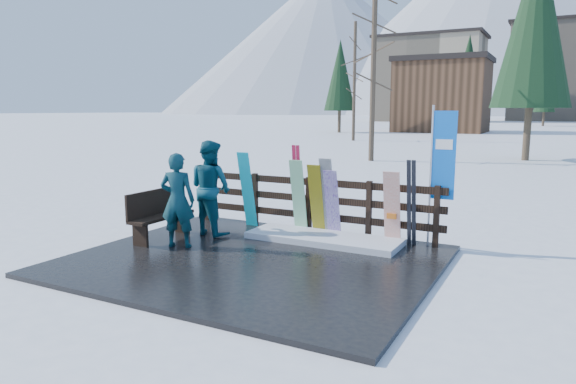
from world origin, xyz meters
The scene contains 19 objects.
ground centered at (0.00, 0.00, 0.00)m, with size 700.00×700.00×0.00m, color white.
deck centered at (0.00, 0.00, 0.04)m, with size 6.00×5.00×0.08m, color black.
fence centered at (0.00, 2.20, 0.74)m, with size 5.60×0.10×1.15m.
snow_patch centered at (0.60, 1.60, 0.14)m, with size 2.98×1.00×0.12m, color white.
bench centered at (-2.35, 0.30, 0.60)m, with size 0.41×1.50×0.97m.
snowboard_0 centered at (-1.36, 1.98, 0.90)m, with size 0.28×0.03×1.67m, color #0AB2C8.
snowboard_1 centered at (-0.13, 1.98, 0.84)m, with size 0.29×0.03×1.55m, color white.
snowboard_2 centered at (0.28, 1.98, 0.81)m, with size 0.28×0.03×1.48m, color yellow.
snowboard_3 centered at (0.62, 1.98, 0.76)m, with size 0.28×0.03×1.39m, color silver.
snowboard_4 centered at (0.52, 1.98, 0.87)m, with size 0.26×0.03×1.62m, color black.
snowboard_5 centered at (1.82, 1.98, 0.78)m, with size 0.31×0.03×1.42m, color white.
ski_pair_a centered at (-0.19, 2.05, 0.99)m, with size 0.16×0.18×1.81m.
ski_pair_b centered at (2.17, 2.05, 0.89)m, with size 0.17×0.28×1.63m.
rental_flag centered at (2.62, 2.25, 1.69)m, with size 0.45×0.04×2.60m.
person_front centered at (-1.62, 0.01, 0.95)m, with size 0.64×0.42×1.75m, color #135550.
person_back centered at (-1.67, 1.08, 1.04)m, with size 0.93×0.73×1.92m, color #124B5E.
resort_buildings centered at (1.03, 115.41, 9.81)m, with size 73.00×87.60×22.60m.
trees centered at (5.01, 48.18, 5.65)m, with size 41.93×68.74×13.20m.
mountains centered at (-10.50, 328.41, 50.20)m, with size 520.00×260.00×120.00m.
Camera 1 is at (4.49, -7.24, 2.60)m, focal length 32.00 mm.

